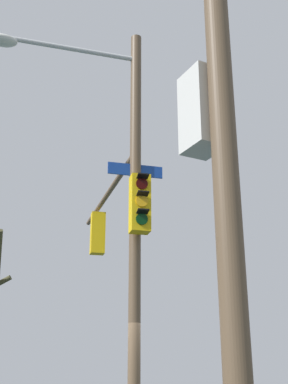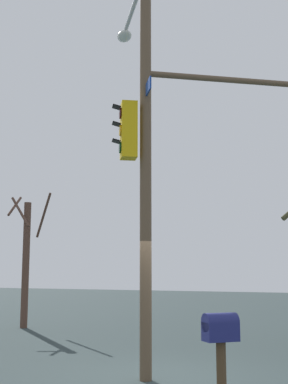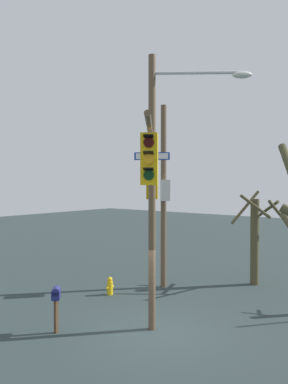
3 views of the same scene
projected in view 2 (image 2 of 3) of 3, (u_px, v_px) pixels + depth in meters
ground_plane at (161, 378)px, 9.39m from camera, size 80.00×80.00×0.00m
main_signal_pole_assembly at (181, 122)px, 10.27m from camera, size 6.22×3.63×8.54m
mailbox at (221, 337)px, 6.60m from camera, size 0.48×0.48×1.41m
bare_tree_behind_pole at (26, 258)px, 18.10m from camera, size 1.55×1.54×4.73m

